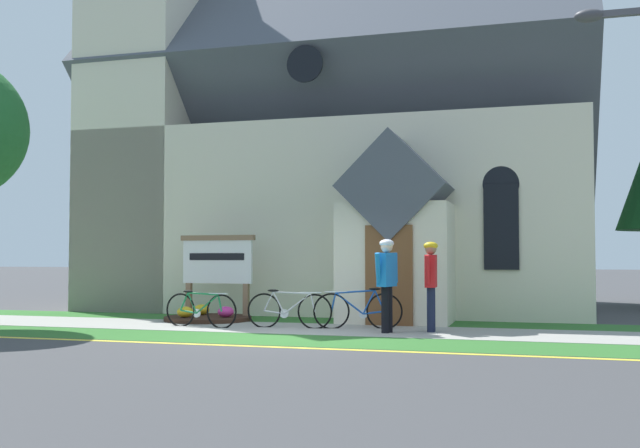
# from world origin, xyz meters

# --- Properties ---
(ground) EXTENTS (140.00, 140.00, 0.00)m
(ground) POSITION_xyz_m (0.00, 4.00, 0.00)
(ground) COLOR #3D3D3F
(sidewalk_slab) EXTENTS (32.00, 2.25, 0.01)m
(sidewalk_slab) POSITION_xyz_m (-0.84, 1.51, 0.01)
(sidewalk_slab) COLOR #99968E
(sidewalk_slab) RESTS_ON ground
(grass_verge) EXTENTS (32.00, 1.73, 0.01)m
(grass_verge) POSITION_xyz_m (-0.84, -0.48, 0.00)
(grass_verge) COLOR #2D6628
(grass_verge) RESTS_ON ground
(church_lawn) EXTENTS (24.00, 1.57, 0.01)m
(church_lawn) POSITION_xyz_m (-0.84, 3.42, 0.00)
(church_lawn) COLOR #2D6628
(church_lawn) RESTS_ON ground
(curb_paint_stripe) EXTENTS (28.00, 0.16, 0.01)m
(curb_paint_stripe) POSITION_xyz_m (-0.84, -1.49, 0.00)
(curb_paint_stripe) COLOR yellow
(curb_paint_stripe) RESTS_ON ground
(church_building) EXTENTS (13.51, 10.47, 13.46)m
(church_building) POSITION_xyz_m (-1.27, 8.22, 4.67)
(church_building) COLOR beige
(church_building) RESTS_ON ground
(church_sign) EXTENTS (1.86, 0.19, 1.94)m
(church_sign) POSITION_xyz_m (-2.64, 3.17, 1.29)
(church_sign) COLOR #7F6047
(church_sign) RESTS_ON ground
(flower_bed) EXTENTS (1.96, 1.96, 0.34)m
(flower_bed) POSITION_xyz_m (-2.66, 2.66, 0.08)
(flower_bed) COLOR #382319
(flower_bed) RESTS_ON ground
(bicycle_red) EXTENTS (1.78, 0.12, 0.80)m
(bicycle_red) POSITION_xyz_m (-0.35, 1.57, 0.37)
(bicycle_red) COLOR black
(bicycle_red) RESTS_ON ground
(bicycle_white) EXTENTS (1.68, 0.26, 0.77)m
(bicycle_white) POSITION_xyz_m (-2.15, 1.24, 0.36)
(bicycle_white) COLOR black
(bicycle_white) RESTS_ON ground
(bicycle_silver) EXTENTS (1.74, 0.52, 0.84)m
(bicycle_silver) POSITION_xyz_m (1.03, 1.83, 0.38)
(bicycle_silver) COLOR black
(bicycle_silver) RESTS_ON ground
(cyclist_in_orange_jersey) EXTENTS (0.29, 0.74, 1.73)m
(cyclist_in_orange_jersey) POSITION_xyz_m (2.52, 1.59, 1.02)
(cyclist_in_orange_jersey) COLOR #191E38
(cyclist_in_orange_jersey) RESTS_ON ground
(cyclist_in_red_jersey) EXTENTS (0.33, 0.74, 1.77)m
(cyclist_in_red_jersey) POSITION_xyz_m (1.74, 1.16, 1.05)
(cyclist_in_red_jersey) COLOR black
(cyclist_in_red_jersey) RESTS_ON ground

